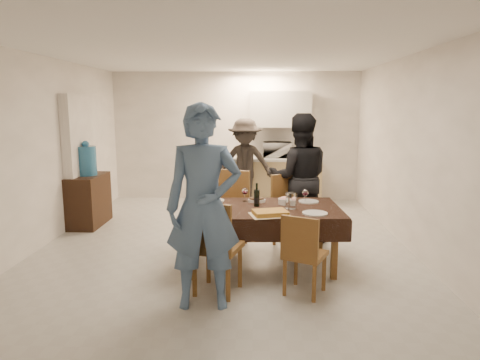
# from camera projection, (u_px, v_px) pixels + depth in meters

# --- Properties ---
(floor) EXTENTS (5.00, 6.00, 0.02)m
(floor) POSITION_uv_depth(u_px,v_px,m) (225.00, 244.00, 6.03)
(floor) COLOR #B5B5B0
(floor) RESTS_ON ground
(ceiling) EXTENTS (5.00, 6.00, 0.02)m
(ceiling) POSITION_uv_depth(u_px,v_px,m) (224.00, 53.00, 5.59)
(ceiling) COLOR white
(ceiling) RESTS_ON wall_back
(wall_back) EXTENTS (5.00, 0.02, 2.60)m
(wall_back) POSITION_uv_depth(u_px,v_px,m) (235.00, 136.00, 8.77)
(wall_back) COLOR white
(wall_back) RESTS_ON floor
(wall_front) EXTENTS (5.00, 0.02, 2.60)m
(wall_front) POSITION_uv_depth(u_px,v_px,m) (190.00, 200.00, 2.86)
(wall_front) COLOR white
(wall_front) RESTS_ON floor
(wall_left) EXTENTS (0.02, 6.00, 2.60)m
(wall_left) POSITION_uv_depth(u_px,v_px,m) (44.00, 151.00, 5.91)
(wall_left) COLOR white
(wall_left) RESTS_ON floor
(wall_right) EXTENTS (0.02, 6.00, 2.60)m
(wall_right) POSITION_uv_depth(u_px,v_px,m) (411.00, 153.00, 5.71)
(wall_right) COLOR white
(wall_right) RESTS_ON floor
(stub_partition) EXTENTS (0.15, 1.40, 2.10)m
(stub_partition) POSITION_uv_depth(u_px,v_px,m) (85.00, 159.00, 7.13)
(stub_partition) COLOR white
(stub_partition) RESTS_ON floor
(kitchen_base_cabinet) EXTENTS (2.20, 0.60, 0.86)m
(kitchen_base_cabinet) POSITION_uv_depth(u_px,v_px,m) (265.00, 181.00, 8.58)
(kitchen_base_cabinet) COLOR tan
(kitchen_base_cabinet) RESTS_ON floor
(kitchen_worktop) EXTENTS (2.24, 0.64, 0.05)m
(kitchen_worktop) POSITION_uv_depth(u_px,v_px,m) (265.00, 159.00, 8.50)
(kitchen_worktop) COLOR beige
(kitchen_worktop) RESTS_ON kitchen_base_cabinet
(upper_cabinet) EXTENTS (1.20, 0.34, 0.70)m
(upper_cabinet) POSITION_uv_depth(u_px,v_px,m) (280.00, 109.00, 8.46)
(upper_cabinet) COLOR silver
(upper_cabinet) RESTS_ON wall_back
(dining_table) EXTENTS (1.92, 1.18, 0.73)m
(dining_table) POSITION_uv_depth(u_px,v_px,m) (261.00, 210.00, 5.09)
(dining_table) COLOR black
(dining_table) RESTS_ON floor
(chair_near_left) EXTENTS (0.56, 0.57, 0.53)m
(chair_near_left) POSITION_uv_depth(u_px,v_px,m) (217.00, 239.00, 4.29)
(chair_near_left) COLOR brown
(chair_near_left) RESTS_ON floor
(chair_near_right) EXTENTS (0.52, 0.54, 0.46)m
(chair_near_right) POSITION_uv_depth(u_px,v_px,m) (306.00, 247.00, 4.28)
(chair_near_right) COLOR brown
(chair_near_right) RESTS_ON floor
(chair_far_left) EXTENTS (0.61, 0.63, 0.56)m
(chair_far_left) POSITION_uv_depth(u_px,v_px,m) (227.00, 203.00, 5.76)
(chair_far_left) COLOR brown
(chair_far_left) RESTS_ON floor
(chair_far_right) EXTENTS (0.62, 0.65, 0.54)m
(chair_far_right) POSITION_uv_depth(u_px,v_px,m) (294.00, 205.00, 5.73)
(chair_far_right) COLOR brown
(chair_far_right) RESTS_ON floor
(console) EXTENTS (0.44, 0.89, 0.82)m
(console) POSITION_uv_depth(u_px,v_px,m) (89.00, 200.00, 6.93)
(console) COLOR black
(console) RESTS_ON floor
(water_jug) EXTENTS (0.31, 0.31, 0.47)m
(water_jug) POSITION_uv_depth(u_px,v_px,m) (86.00, 161.00, 6.82)
(water_jug) COLOR teal
(water_jug) RESTS_ON console
(wine_bottle) EXTENTS (0.07, 0.07, 0.28)m
(wine_bottle) POSITION_uv_depth(u_px,v_px,m) (257.00, 195.00, 5.11)
(wine_bottle) COLOR black
(wine_bottle) RESTS_ON dining_table
(water_pitcher) EXTENTS (0.12, 0.12, 0.19)m
(water_pitcher) POSITION_uv_depth(u_px,v_px,m) (291.00, 201.00, 5.00)
(water_pitcher) COLOR white
(water_pitcher) RESTS_ON dining_table
(savoury_tart) EXTENTS (0.50, 0.42, 0.05)m
(savoury_tart) POSITION_uv_depth(u_px,v_px,m) (270.00, 213.00, 4.70)
(savoury_tart) COLOR gold
(savoury_tart) RESTS_ON dining_table
(salad_bowl) EXTENTS (0.18, 0.18, 0.07)m
(salad_bowl) POSITION_uv_depth(u_px,v_px,m) (285.00, 201.00, 5.24)
(salad_bowl) COLOR white
(salad_bowl) RESTS_ON dining_table
(mushroom_dish) EXTENTS (0.20, 0.20, 0.04)m
(mushroom_dish) POSITION_uv_depth(u_px,v_px,m) (257.00, 201.00, 5.35)
(mushroom_dish) COLOR white
(mushroom_dish) RESTS_ON dining_table
(wine_glass_a) EXTENTS (0.09, 0.09, 0.20)m
(wine_glass_a) POSITION_uv_depth(u_px,v_px,m) (213.00, 203.00, 4.84)
(wine_glass_a) COLOR white
(wine_glass_a) RESTS_ON dining_table
(wine_glass_b) EXTENTS (0.08, 0.08, 0.17)m
(wine_glass_b) POSITION_uv_depth(u_px,v_px,m) (305.00, 196.00, 5.29)
(wine_glass_b) COLOR white
(wine_glass_b) RESTS_ON dining_table
(wine_glass_c) EXTENTS (0.08, 0.08, 0.18)m
(wine_glass_c) POSITION_uv_depth(u_px,v_px,m) (245.00, 194.00, 5.37)
(wine_glass_c) COLOR white
(wine_glass_c) RESTS_ON dining_table
(plate_near_left) EXTENTS (0.27, 0.27, 0.02)m
(plate_near_left) POSITION_uv_depth(u_px,v_px,m) (208.00, 212.00, 4.81)
(plate_near_left) COLOR white
(plate_near_left) RESTS_ON dining_table
(plate_near_right) EXTENTS (0.28, 0.28, 0.02)m
(plate_near_right) POSITION_uv_depth(u_px,v_px,m) (315.00, 213.00, 4.76)
(plate_near_right) COLOR white
(plate_near_right) RESTS_ON dining_table
(plate_far_left) EXTENTS (0.28, 0.28, 0.02)m
(plate_far_left) POSITION_uv_depth(u_px,v_px,m) (213.00, 201.00, 5.40)
(plate_far_left) COLOR white
(plate_far_left) RESTS_ON dining_table
(plate_far_right) EXTENTS (0.25, 0.25, 0.01)m
(plate_far_right) POSITION_uv_depth(u_px,v_px,m) (309.00, 201.00, 5.35)
(plate_far_right) COLOR white
(plate_far_right) RESTS_ON dining_table
(microwave) EXTENTS (0.55, 0.37, 0.31)m
(microwave) POSITION_uv_depth(u_px,v_px,m) (277.00, 150.00, 8.46)
(microwave) COLOR silver
(microwave) RESTS_ON kitchen_worktop
(person_near) EXTENTS (0.76, 0.54, 1.96)m
(person_near) POSITION_uv_depth(u_px,v_px,m) (204.00, 207.00, 4.03)
(person_near) COLOR #4B6993
(person_near) RESTS_ON floor
(person_far) EXTENTS (0.89, 0.69, 1.82)m
(person_far) POSITION_uv_depth(u_px,v_px,m) (299.00, 178.00, 6.06)
(person_far) COLOR black
(person_far) RESTS_ON floor
(person_kitchen) EXTENTS (1.09, 0.63, 1.69)m
(person_kitchen) POSITION_uv_depth(u_px,v_px,m) (245.00, 164.00, 8.08)
(person_kitchen) COLOR black
(person_kitchen) RESTS_ON floor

